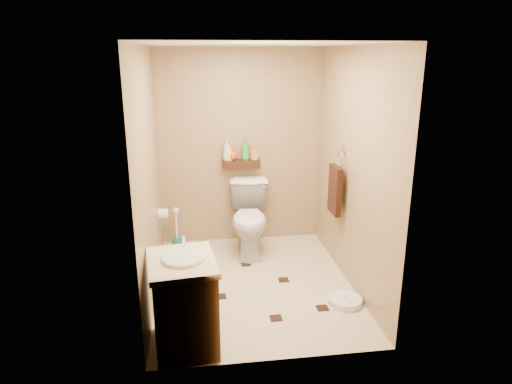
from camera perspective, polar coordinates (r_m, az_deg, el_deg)
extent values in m
plane|color=beige|center=(4.88, -0.26, -11.43)|extent=(2.50, 2.50, 0.00)
cube|color=#A4845D|center=(5.65, -1.97, 5.50)|extent=(2.00, 0.04, 2.40)
cube|color=#A4845D|center=(3.26, 2.64, -3.19)|extent=(2.00, 0.04, 2.40)
cube|color=#A4845D|center=(4.42, -13.23, 1.82)|extent=(0.04, 2.50, 2.40)
cube|color=#A4845D|center=(4.67, 11.97, 2.70)|extent=(0.04, 2.50, 2.40)
cube|color=silver|center=(4.30, -0.31, 18.00)|extent=(2.00, 2.50, 0.02)
cube|color=#3D2010|center=(5.61, -1.87, 3.54)|extent=(0.46, 0.14, 0.10)
cube|color=black|center=(4.67, -4.47, -12.88)|extent=(0.11, 0.11, 0.01)
cube|color=black|center=(4.97, 3.47, -10.90)|extent=(0.11, 0.11, 0.01)
cube|color=black|center=(4.33, 2.50, -15.46)|extent=(0.11, 0.11, 0.01)
cube|color=black|center=(5.25, -7.58, -9.42)|extent=(0.11, 0.11, 0.01)
cube|color=black|center=(4.51, 8.30, -14.15)|extent=(0.11, 0.11, 0.01)
cube|color=black|center=(5.29, -1.27, -9.02)|extent=(0.11, 0.11, 0.01)
imported|color=white|center=(5.47, -0.79, -3.36)|extent=(0.55, 0.87, 0.84)
cube|color=brown|center=(3.85, -9.01, -13.88)|extent=(0.55, 0.65, 0.73)
cube|color=beige|center=(3.67, -9.29, -8.68)|extent=(0.59, 0.69, 0.05)
cylinder|color=silver|center=(3.65, -9.01, -8.27)|extent=(0.34, 0.34, 0.05)
cylinder|color=silver|center=(3.82, -9.01, -6.14)|extent=(0.03, 0.03, 0.11)
cylinder|color=white|center=(4.61, 11.05, -13.19)|extent=(0.42, 0.42, 0.06)
cylinder|color=white|center=(4.59, 11.07, -12.84)|extent=(0.20, 0.20, 0.01)
cylinder|color=#1B6E6E|center=(5.79, -9.81, -6.23)|extent=(0.12, 0.12, 0.13)
cylinder|color=white|center=(5.70, -9.93, -4.00)|extent=(0.02, 0.02, 0.37)
sphere|color=white|center=(5.64, -10.02, -2.35)|extent=(0.09, 0.09, 0.09)
cube|color=silver|center=(4.86, 10.95, 5.48)|extent=(0.03, 0.06, 0.08)
torus|color=silver|center=(4.87, 10.49, 4.09)|extent=(0.02, 0.19, 0.19)
cube|color=black|center=(4.95, 9.84, 0.25)|extent=(0.06, 0.30, 0.52)
cylinder|color=white|center=(5.22, -11.54, -2.67)|extent=(0.11, 0.11, 0.11)
cylinder|color=silver|center=(5.20, -12.02, -2.07)|extent=(0.04, 0.02, 0.02)
imported|color=beige|center=(5.56, -3.66, 5.27)|extent=(0.14, 0.14, 0.26)
imported|color=yellow|center=(5.57, -3.19, 4.78)|extent=(0.09, 0.09, 0.16)
imported|color=red|center=(5.57, -2.95, 4.74)|extent=(0.15, 0.15, 0.15)
imported|color=green|center=(5.58, -1.32, 5.33)|extent=(0.14, 0.14, 0.26)
imported|color=#FF8754|center=(5.60, -0.29, 4.90)|extent=(0.10, 0.10, 0.16)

